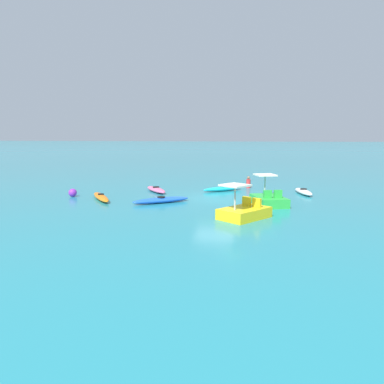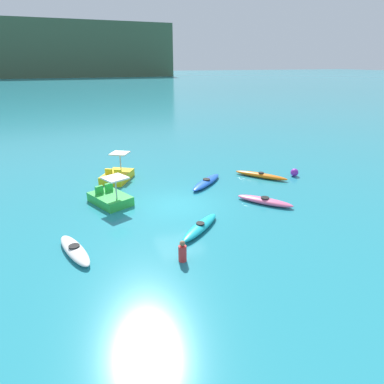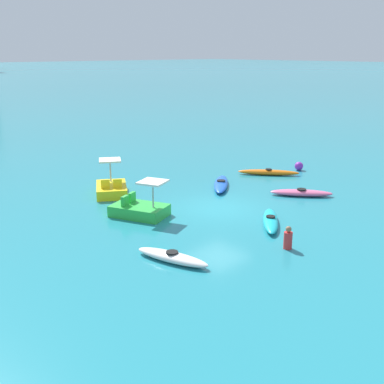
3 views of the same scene
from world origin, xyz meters
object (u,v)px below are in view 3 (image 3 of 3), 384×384
(kayak_cyan, at_px, (270,221))
(pedal_boat_yellow, at_px, (111,188))
(person_near_shore, at_px, (288,239))
(kayak_blue, at_px, (221,184))
(kayak_white, at_px, (172,257))
(kayak_pink, at_px, (301,193))
(kayak_orange, at_px, (268,172))
(pedal_boat_green, at_px, (140,209))
(buoy_purple, at_px, (299,166))

(kayak_cyan, xyz_separation_m, pedal_boat_yellow, (-2.43, 8.34, 0.17))
(kayak_cyan, height_order, person_near_shore, person_near_shore)
(kayak_blue, height_order, pedal_boat_yellow, pedal_boat_yellow)
(kayak_white, bearing_deg, kayak_pink, 8.97)
(kayak_white, relative_size, kayak_pink, 1.04)
(kayak_orange, bearing_deg, kayak_cyan, -140.92)
(kayak_white, relative_size, pedal_boat_green, 1.05)
(kayak_white, distance_m, kayak_pink, 10.08)
(kayak_pink, relative_size, person_near_shore, 3.22)
(kayak_white, height_order, pedal_boat_yellow, pedal_boat_yellow)
(kayak_blue, distance_m, pedal_boat_yellow, 5.86)
(kayak_cyan, height_order, buoy_purple, buoy_purple)
(kayak_blue, bearing_deg, buoy_purple, -5.81)
(kayak_cyan, height_order, pedal_boat_yellow, pedal_boat_yellow)
(kayak_pink, height_order, person_near_shore, person_near_shore)
(pedal_boat_yellow, height_order, buoy_purple, pedal_boat_yellow)
(kayak_cyan, bearing_deg, kayak_orange, 39.08)
(person_near_shore, bearing_deg, kayak_white, 152.19)
(kayak_white, bearing_deg, person_near_shore, -27.81)
(kayak_cyan, xyz_separation_m, kayak_pink, (4.46, 1.55, 0.00))
(kayak_cyan, xyz_separation_m, kayak_blue, (2.69, 5.49, 0.00))
(kayak_white, height_order, kayak_pink, same)
(kayak_blue, relative_size, kayak_orange, 0.99)
(kayak_blue, distance_m, kayak_white, 9.87)
(pedal_boat_yellow, xyz_separation_m, person_near_shore, (0.83, -10.41, 0.05))
(kayak_pink, bearing_deg, kayak_orange, 60.45)
(kayak_pink, distance_m, buoy_purple, 5.56)
(kayak_pink, bearing_deg, buoy_purple, 36.47)
(pedal_boat_yellow, distance_m, person_near_shore, 10.44)
(kayak_pink, bearing_deg, kayak_blue, 114.15)
(kayak_blue, height_order, kayak_white, same)
(person_near_shore, bearing_deg, kayak_orange, 42.15)
(kayak_pink, height_order, kayak_orange, same)
(pedal_boat_green, xyz_separation_m, buoy_purple, (12.33, 0.22, -0.08))
(kayak_orange, bearing_deg, pedal_boat_yellow, 161.94)
(kayak_orange, bearing_deg, kayak_white, -155.99)
(kayak_white, bearing_deg, kayak_cyan, 0.19)
(kayak_cyan, relative_size, pedal_boat_yellow, 0.98)
(kayak_blue, distance_m, person_near_shore, 8.70)
(kayak_pink, distance_m, person_near_shore, 7.07)
(kayak_cyan, height_order, kayak_blue, same)
(pedal_boat_green, height_order, pedal_boat_yellow, same)
(kayak_cyan, bearing_deg, pedal_boat_green, 126.34)
(buoy_purple, bearing_deg, person_near_shore, -146.67)
(kayak_blue, bearing_deg, kayak_cyan, -116.12)
(kayak_cyan, height_order, kayak_orange, same)
(kayak_blue, bearing_deg, kayak_orange, -1.56)
(kayak_white, relative_size, pedal_boat_yellow, 1.04)
(kayak_pink, xyz_separation_m, pedal_boat_yellow, (-6.89, 6.79, 0.17))
(kayak_cyan, xyz_separation_m, buoy_purple, (8.93, 4.86, 0.10))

